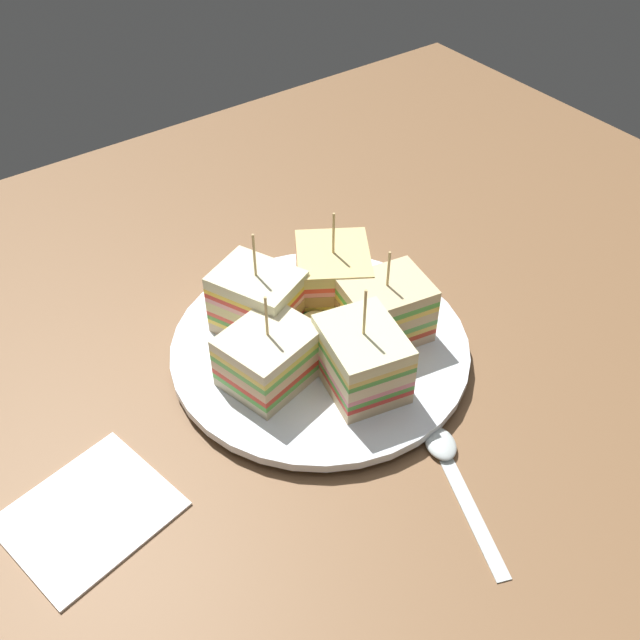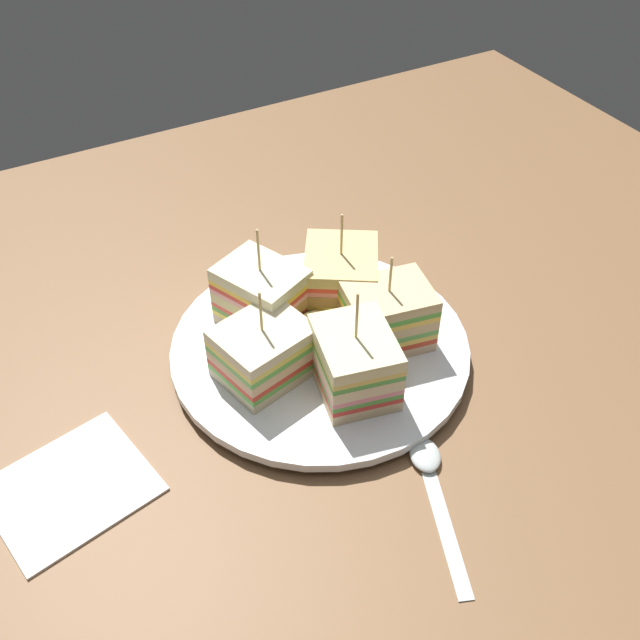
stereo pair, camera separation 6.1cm
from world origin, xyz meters
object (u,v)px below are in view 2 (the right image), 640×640
Objects in this scene: sandwich_wedge_2 at (352,363)px; sandwich_wedge_3 at (387,315)px; sandwich_wedge_4 at (341,279)px; chip_pile at (328,329)px; napkin at (70,487)px; plate at (320,348)px; spoon at (430,474)px; sandwich_wedge_1 at (264,352)px; sandwich_wedge_0 at (262,297)px.

sandwich_wedge_3 is (5.96, 3.80, -0.09)cm from sandwich_wedge_2.
chip_pile is at bearing -9.82° from sandwich_wedge_4.
sandwich_wedge_4 is 1.61× the size of chip_pile.
sandwich_wedge_3 is at bearing 2.33° from napkin.
sandwich_wedge_2 is at bearing 42.87° from sandwich_wedge_3.
plate is 2.00× the size of spoon.
sandwich_wedge_1 is 17.71cm from spoon.
sandwich_wedge_0 reaches higher than napkin.
sandwich_wedge_3 reaches higher than chip_pile.
chip_pile reaches higher than napkin.
sandwich_wedge_1 is 7.26cm from chip_pile.
plate is at bearing -5.47° from sandwich_wedge_1.
sandwich_wedge_1 is 7.90cm from sandwich_wedge_2.
sandwich_wedge_3 is at bearing -45.10° from sandwich_wedge_2.
sandwich_wedge_4 is at bearing 48.40° from chip_pile.
sandwich_wedge_0 is 1.15× the size of sandwich_wedge_1.
sandwich_wedge_1 is 0.88× the size of sandwich_wedge_2.
napkin is at bearing 96.46° from sandwich_wedge_2.
chip_pile is at bearing 16.54° from sandwich_wedge_0.
sandwich_wedge_4 reaches higher than sandwich_wedge_3.
sandwich_wedge_3 reaches higher than napkin.
spoon is 29.12cm from napkin.
sandwich_wedge_0 is 0.91× the size of napkin.
sandwich_wedge_4 reaches higher than sandwich_wedge_1.
sandwich_wedge_2 is at bearing 6.87° from sandwich_wedge_4.
plate is 2.56× the size of sandwich_wedge_0.
sandwich_wedge_1 is 0.98× the size of sandwich_wedge_3.
sandwich_wedge_3 is 0.92× the size of sandwich_wedge_4.
sandwich_wedge_1 is 0.90× the size of sandwich_wedge_4.
sandwich_wedge_1 reaches higher than chip_pile.
sandwich_wedge_2 is at bearing -92.28° from plate.
plate is 7.17cm from sandwich_wedge_3.
sandwich_wedge_0 is 1.01× the size of sandwich_wedge_2.
napkin is (-21.50, -8.81, -4.59)cm from sandwich_wedge_0.
chip_pile is (7.08, 1.03, -1.27)cm from sandwich_wedge_1.
chip_pile is at bearing 1.57° from sandwich_wedge_2.
chip_pile is 0.47× the size of spoon.
sandwich_wedge_1 is 11.84cm from sandwich_wedge_4.
napkin is at bearing -91.72° from sandwich_wedge_0.
spoon is (1.20, -16.57, -0.58)cm from plate.
napkin is (-18.77, -2.71, -4.03)cm from sandwich_wedge_1.
chip_pile is (0.96, 0.11, 2.03)cm from plate.
sandwich_wedge_4 is at bearing 14.84° from napkin.
spoon is (0.24, -16.68, -2.61)cm from chip_pile.
sandwich_wedge_3 is at bearing 26.25° from sandwich_wedge_0.
sandwich_wedge_1 is 11.93cm from sandwich_wedge_3.
sandwich_wedge_1 is 19.38cm from napkin.
sandwich_wedge_2 reaches higher than chip_pile.
sandwich_wedge_2 is 0.90× the size of napkin.
sandwich_wedge_0 is at bearing 130.54° from chip_pile.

